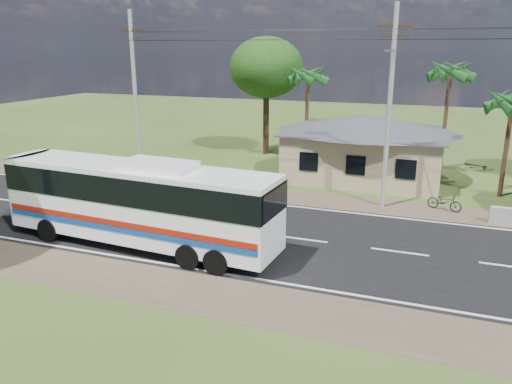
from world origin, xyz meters
TOP-DOWN VIEW (x-y plane):
  - ground at (0.00, 0.00)m, footprint 120.00×120.00m
  - road at (0.00, 0.00)m, footprint 120.00×16.00m
  - house at (1.00, 13.00)m, footprint 12.40×10.00m
  - utility_poles at (2.67, 6.49)m, footprint 32.80×2.22m
  - palm_mid at (6.00, 15.50)m, footprint 2.80×2.80m
  - palm_far at (-4.00, 16.00)m, footprint 2.80×2.80m
  - tree_behind_house at (-8.00, 18.00)m, footprint 6.00×6.00m
  - coach_bus at (-6.68, -3.27)m, footprint 13.26×3.64m
  - motorcycle at (6.32, 6.98)m, footprint 2.01×1.25m

SIDE VIEW (x-z plane):
  - ground at x=0.00m, z-range 0.00..0.00m
  - road at x=0.00m, z-range -0.01..0.02m
  - motorcycle at x=6.32m, z-range 0.00..1.00m
  - coach_bus at x=-6.68m, z-range 0.29..4.36m
  - house at x=1.00m, z-range 0.14..5.14m
  - utility_poles at x=2.67m, z-range 0.27..11.27m
  - palm_far at x=-4.00m, z-range 2.83..10.53m
  - tree_behind_house at x=-8.00m, z-range 2.31..11.92m
  - palm_mid at x=6.00m, z-range 3.06..11.26m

